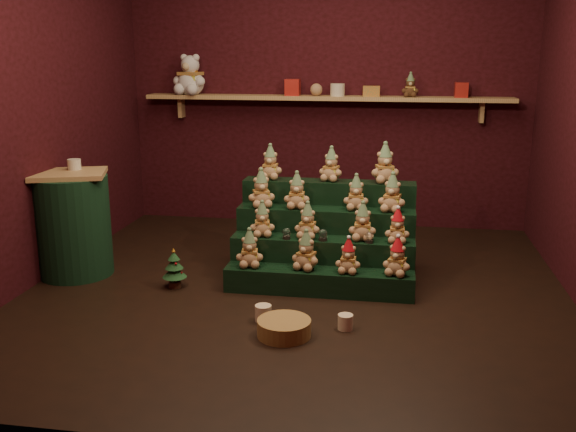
% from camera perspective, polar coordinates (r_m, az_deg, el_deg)
% --- Properties ---
extents(ground, '(4.00, 4.00, 0.00)m').
position_cam_1_polar(ground, '(4.86, 0.74, -6.61)').
color(ground, black).
rests_on(ground, ground).
extents(back_wall, '(4.00, 0.10, 2.80)m').
position_cam_1_polar(back_wall, '(6.57, 3.52, 11.41)').
color(back_wall, black).
rests_on(back_wall, ground).
extents(front_wall, '(4.00, 0.10, 2.80)m').
position_cam_1_polar(front_wall, '(2.55, -6.15, 6.61)').
color(front_wall, black).
rests_on(front_wall, ground).
extents(left_wall, '(0.10, 4.00, 2.80)m').
position_cam_1_polar(left_wall, '(5.26, -22.23, 9.64)').
color(left_wall, black).
rests_on(left_wall, ground).
extents(back_shelf, '(3.60, 0.26, 0.24)m').
position_cam_1_polar(back_shelf, '(6.41, 3.34, 10.39)').
color(back_shelf, tan).
rests_on(back_shelf, ground).
extents(riser_tier_front, '(1.40, 0.22, 0.18)m').
position_cam_1_polar(riser_tier_front, '(4.77, 2.74, -5.85)').
color(riser_tier_front, black).
rests_on(riser_tier_front, ground).
extents(riser_tier_midfront, '(1.40, 0.22, 0.36)m').
position_cam_1_polar(riser_tier_midfront, '(4.95, 3.05, -4.00)').
color(riser_tier_midfront, black).
rests_on(riser_tier_midfront, ground).
extents(riser_tier_midback, '(1.40, 0.22, 0.54)m').
position_cam_1_polar(riser_tier_midback, '(5.13, 3.34, -2.28)').
color(riser_tier_midback, black).
rests_on(riser_tier_midback, ground).
extents(riser_tier_back, '(1.40, 0.22, 0.72)m').
position_cam_1_polar(riser_tier_back, '(5.32, 3.61, -0.67)').
color(riser_tier_back, black).
rests_on(riser_tier_back, ground).
extents(teddy_0, '(0.23, 0.21, 0.28)m').
position_cam_1_polar(teddy_0, '(4.79, -3.44, -2.87)').
color(teddy_0, tan).
rests_on(teddy_0, riser_tier_front).
extents(teddy_1, '(0.26, 0.24, 0.29)m').
position_cam_1_polar(teddy_1, '(4.72, 1.62, -3.06)').
color(teddy_1, tan).
rests_on(teddy_1, riser_tier_front).
extents(teddy_2, '(0.19, 0.18, 0.26)m').
position_cam_1_polar(teddy_2, '(4.67, 5.39, -3.54)').
color(teddy_2, tan).
rests_on(teddy_2, riser_tier_front).
extents(teddy_3, '(0.24, 0.23, 0.28)m').
position_cam_1_polar(teddy_3, '(4.66, 9.70, -3.57)').
color(teddy_3, tan).
rests_on(teddy_3, riser_tier_front).
extents(teddy_4, '(0.22, 0.21, 0.27)m').
position_cam_1_polar(teddy_4, '(4.93, -2.31, -0.27)').
color(teddy_4, tan).
rests_on(teddy_4, riser_tier_midfront).
extents(teddy_5, '(0.21, 0.20, 0.27)m').
position_cam_1_polar(teddy_5, '(4.87, 1.76, -0.40)').
color(teddy_5, tan).
rests_on(teddy_5, riser_tier_midfront).
extents(teddy_6, '(0.21, 0.19, 0.29)m').
position_cam_1_polar(teddy_6, '(4.85, 6.65, -0.49)').
color(teddy_6, tan).
rests_on(teddy_6, riser_tier_midfront).
extents(teddy_7, '(0.18, 0.17, 0.26)m').
position_cam_1_polar(teddy_7, '(4.83, 9.70, -0.86)').
color(teddy_7, tan).
rests_on(teddy_7, riser_tier_midfront).
extents(teddy_8, '(0.27, 0.26, 0.30)m').
position_cam_1_polar(teddy_8, '(5.09, -2.40, 2.47)').
color(teddy_8, tan).
rests_on(teddy_8, riser_tier_midback).
extents(teddy_9, '(0.21, 0.20, 0.28)m').
position_cam_1_polar(teddy_9, '(5.04, 0.79, 2.27)').
color(teddy_9, tan).
rests_on(teddy_9, riser_tier_midback).
extents(teddy_10, '(0.21, 0.19, 0.27)m').
position_cam_1_polar(teddy_10, '(5.03, 6.07, 2.09)').
color(teddy_10, tan).
rests_on(teddy_10, riser_tier_midback).
extents(teddy_11, '(0.24, 0.23, 0.30)m').
position_cam_1_polar(teddy_11, '(5.00, 9.27, 2.05)').
color(teddy_11, tan).
rests_on(teddy_11, riser_tier_midback).
extents(teddy_12, '(0.20, 0.18, 0.28)m').
position_cam_1_polar(teddy_12, '(5.29, -1.58, 4.81)').
color(teddy_12, tan).
rests_on(teddy_12, riser_tier_back).
extents(teddy_13, '(0.23, 0.22, 0.27)m').
position_cam_1_polar(teddy_13, '(5.22, 3.87, 4.61)').
color(teddy_13, tan).
rests_on(teddy_13, riser_tier_back).
extents(teddy_14, '(0.27, 0.25, 0.31)m').
position_cam_1_polar(teddy_14, '(5.19, 8.61, 4.67)').
color(teddy_14, tan).
rests_on(teddy_14, riser_tier_back).
extents(snow_globe_a, '(0.06, 0.06, 0.08)m').
position_cam_1_polar(snow_globe_a, '(4.86, -0.14, -1.57)').
color(snow_globe_a, black).
rests_on(snow_globe_a, riser_tier_midfront).
extents(snow_globe_b, '(0.07, 0.07, 0.09)m').
position_cam_1_polar(snow_globe_b, '(4.83, 3.13, -1.68)').
color(snow_globe_b, black).
rests_on(snow_globe_b, riser_tier_midfront).
extents(snow_globe_c, '(0.06, 0.06, 0.09)m').
position_cam_1_polar(snow_globe_c, '(4.80, 7.25, -1.88)').
color(snow_globe_c, black).
rests_on(snow_globe_c, riser_tier_midfront).
extents(side_table, '(0.66, 0.61, 0.84)m').
position_cam_1_polar(side_table, '(5.36, -18.56, -0.70)').
color(side_table, tan).
rests_on(side_table, ground).
extents(table_ornament, '(0.10, 0.10, 0.08)m').
position_cam_1_polar(table_ornament, '(5.35, -18.47, 4.38)').
color(table_ornament, beige).
rests_on(table_ornament, side_table).
extents(mini_christmas_tree, '(0.18, 0.18, 0.31)m').
position_cam_1_polar(mini_christmas_tree, '(4.94, -10.08, -4.60)').
color(mini_christmas_tree, '#432718').
rests_on(mini_christmas_tree, ground).
extents(mug_left, '(0.11, 0.11, 0.11)m').
position_cam_1_polar(mug_left, '(4.31, -2.22, -8.63)').
color(mug_left, beige).
rests_on(mug_left, ground).
extents(mug_right, '(0.10, 0.10, 0.10)m').
position_cam_1_polar(mug_right, '(4.21, 5.12, -9.36)').
color(mug_right, beige).
rests_on(mug_right, ground).
extents(wicker_basket, '(0.45, 0.45, 0.11)m').
position_cam_1_polar(wicker_basket, '(4.10, -0.35, -9.91)').
color(wicker_basket, olive).
rests_on(wicker_basket, ground).
extents(white_bear, '(0.42, 0.40, 0.50)m').
position_cam_1_polar(white_bear, '(6.64, -8.68, 12.77)').
color(white_bear, silver).
rests_on(white_bear, back_shelf).
extents(brown_bear, '(0.16, 0.15, 0.22)m').
position_cam_1_polar(brown_bear, '(6.33, 10.82, 11.36)').
color(brown_bear, '#442C16').
rests_on(brown_bear, back_shelf).
extents(gift_tin_red_a, '(0.14, 0.14, 0.16)m').
position_cam_1_polar(gift_tin_red_a, '(6.42, 0.42, 11.36)').
color(gift_tin_red_a, '#AD221A').
rests_on(gift_tin_red_a, back_shelf).
extents(gift_tin_cream, '(0.14, 0.14, 0.12)m').
position_cam_1_polar(gift_tin_cream, '(6.37, 4.42, 11.12)').
color(gift_tin_cream, beige).
rests_on(gift_tin_cream, back_shelf).
extents(gift_tin_red_b, '(0.12, 0.12, 0.14)m').
position_cam_1_polar(gift_tin_red_b, '(6.37, 15.14, 10.76)').
color(gift_tin_red_b, '#AD221A').
rests_on(gift_tin_red_b, back_shelf).
extents(shelf_plush_ball, '(0.12, 0.12, 0.12)m').
position_cam_1_polar(shelf_plush_ball, '(6.39, 2.53, 11.16)').
color(shelf_plush_ball, tan).
rests_on(shelf_plush_ball, back_shelf).
extents(scarf_gift_box, '(0.16, 0.10, 0.10)m').
position_cam_1_polar(scarf_gift_box, '(6.35, 7.43, 10.94)').
color(scarf_gift_box, orange).
rests_on(scarf_gift_box, back_shelf).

